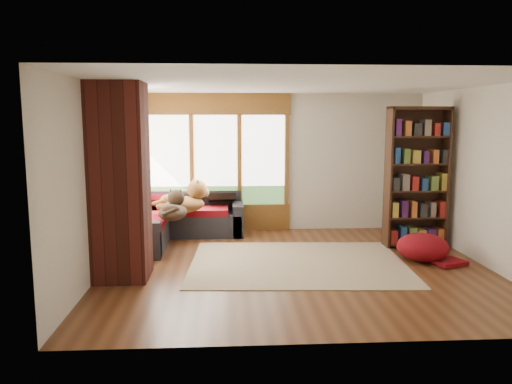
# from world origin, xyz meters

# --- Properties ---
(floor) EXTENTS (5.50, 5.50, 0.00)m
(floor) POSITION_xyz_m (0.00, 0.00, 0.00)
(floor) COLOR #4C2915
(floor) RESTS_ON ground
(ceiling) EXTENTS (5.50, 5.50, 0.00)m
(ceiling) POSITION_xyz_m (0.00, 0.00, 2.60)
(ceiling) COLOR white
(wall_back) EXTENTS (5.50, 0.04, 2.60)m
(wall_back) POSITION_xyz_m (0.00, 2.50, 1.30)
(wall_back) COLOR silver
(wall_back) RESTS_ON ground
(wall_front) EXTENTS (5.50, 0.04, 2.60)m
(wall_front) POSITION_xyz_m (0.00, -2.50, 1.30)
(wall_front) COLOR silver
(wall_front) RESTS_ON ground
(wall_left) EXTENTS (0.04, 5.00, 2.60)m
(wall_left) POSITION_xyz_m (-2.75, 0.00, 1.30)
(wall_left) COLOR silver
(wall_left) RESTS_ON ground
(wall_right) EXTENTS (0.04, 5.00, 2.60)m
(wall_right) POSITION_xyz_m (2.75, 0.00, 1.30)
(wall_right) COLOR silver
(wall_right) RESTS_ON ground
(windows_back) EXTENTS (2.82, 0.10, 1.90)m
(windows_back) POSITION_xyz_m (-1.20, 2.47, 1.35)
(windows_back) COLOR brown
(windows_back) RESTS_ON wall_back
(windows_left) EXTENTS (0.10, 2.62, 1.90)m
(windows_left) POSITION_xyz_m (-2.72, 1.20, 1.35)
(windows_left) COLOR brown
(windows_left) RESTS_ON wall_left
(roller_blind) EXTENTS (0.03, 0.72, 0.90)m
(roller_blind) POSITION_xyz_m (-2.69, 2.03, 1.75)
(roller_blind) COLOR #7D9562
(roller_blind) RESTS_ON wall_left
(brick_chimney) EXTENTS (0.70, 0.70, 2.60)m
(brick_chimney) POSITION_xyz_m (-2.40, -0.35, 1.30)
(brick_chimney) COLOR #471914
(brick_chimney) RESTS_ON ground
(sectional_sofa) EXTENTS (2.20, 2.20, 0.80)m
(sectional_sofa) POSITION_xyz_m (-1.95, 1.70, 0.30)
(sectional_sofa) COLOR black
(sectional_sofa) RESTS_ON ground
(area_rug) EXTENTS (3.29, 2.59, 0.01)m
(area_rug) POSITION_xyz_m (0.05, 0.19, 0.01)
(area_rug) COLOR beige
(area_rug) RESTS_ON ground
(bookshelf) EXTENTS (1.00, 0.33, 2.33)m
(bookshelf) POSITION_xyz_m (2.14, 1.06, 1.16)
(bookshelf) COLOR #3A1F13
(bookshelf) RESTS_ON ground
(pouf) EXTENTS (0.83, 0.83, 0.41)m
(pouf) POSITION_xyz_m (1.95, 0.21, 0.22)
(pouf) COLOR maroon
(pouf) RESTS_ON area_rug
(dog_tan) EXTENTS (1.01, 0.85, 0.50)m
(dog_tan) POSITION_xyz_m (-1.73, 1.56, 0.79)
(dog_tan) COLOR brown
(dog_tan) RESTS_ON sectional_sofa
(dog_brindle) EXTENTS (0.53, 0.78, 0.40)m
(dog_brindle) POSITION_xyz_m (-1.86, 1.03, 0.74)
(dog_brindle) COLOR black
(dog_brindle) RESTS_ON sectional_sofa
(throw_pillows) EXTENTS (1.98, 1.68, 0.45)m
(throw_pillows) POSITION_xyz_m (-1.92, 1.85, 0.79)
(throw_pillows) COLOR black
(throw_pillows) RESTS_ON sectional_sofa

